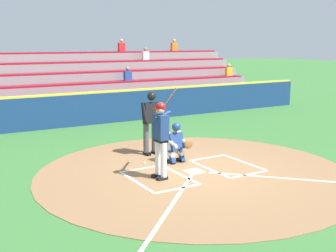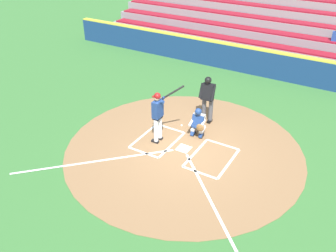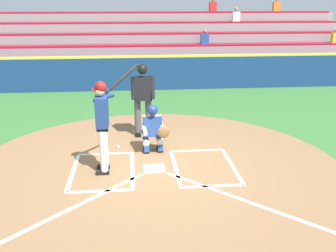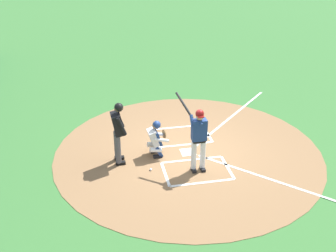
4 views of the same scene
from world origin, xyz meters
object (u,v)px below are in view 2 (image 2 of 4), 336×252
at_px(batter, 158,114).
at_px(baseball, 182,125).
at_px(catcher, 198,122).
at_px(plate_umpire, 208,96).

distance_m(batter, baseball, 1.69).
relative_size(catcher, plate_umpire, 0.61).
height_order(catcher, baseball, catcher).
xyz_separation_m(catcher, baseball, (0.82, -0.30, -0.55)).
xyz_separation_m(plate_umpire, baseball, (0.63, 0.81, -1.04)).
distance_m(batter, catcher, 1.52).
bearing_deg(catcher, baseball, -20.19).
height_order(batter, plate_umpire, batter).
distance_m(catcher, baseball, 1.04).
bearing_deg(catcher, plate_umpire, -80.23).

